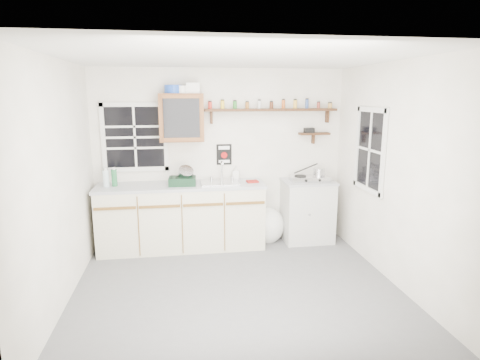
# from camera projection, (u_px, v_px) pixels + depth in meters

# --- Properties ---
(room) EXTENTS (3.64, 3.24, 2.54)m
(room) POSITION_uv_depth(u_px,v_px,m) (236.00, 179.00, 4.29)
(room) COLOR #575759
(room) RESTS_ON ground
(main_cabinet) EXTENTS (2.31, 0.63, 0.92)m
(main_cabinet) POSITION_uv_depth(u_px,v_px,m) (182.00, 216.00, 5.62)
(main_cabinet) COLOR beige
(main_cabinet) RESTS_ON floor
(right_cabinet) EXTENTS (0.73, 0.57, 0.91)m
(right_cabinet) POSITION_uv_depth(u_px,v_px,m) (307.00, 210.00, 5.92)
(right_cabinet) COLOR #BBBBB4
(right_cabinet) RESTS_ON floor
(sink) EXTENTS (0.52, 0.44, 0.29)m
(sink) POSITION_uv_depth(u_px,v_px,m) (220.00, 182.00, 5.61)
(sink) COLOR #B8B8BD
(sink) RESTS_ON main_cabinet
(upper_cabinet) EXTENTS (0.60, 0.32, 0.65)m
(upper_cabinet) POSITION_uv_depth(u_px,v_px,m) (181.00, 118.00, 5.48)
(upper_cabinet) COLOR brown
(upper_cabinet) RESTS_ON wall_back
(upper_cabinet_clutter) EXTENTS (0.47, 0.24, 0.14)m
(upper_cabinet_clutter) POSITION_uv_depth(u_px,v_px,m) (181.00, 89.00, 5.40)
(upper_cabinet_clutter) COLOR #183DA2
(upper_cabinet_clutter) RESTS_ON upper_cabinet
(spice_shelf) EXTENTS (1.91, 0.18, 0.35)m
(spice_shelf) POSITION_uv_depth(u_px,v_px,m) (271.00, 109.00, 5.72)
(spice_shelf) COLOR black
(spice_shelf) RESTS_ON wall_back
(secondary_shelf) EXTENTS (0.45, 0.16, 0.24)m
(secondary_shelf) POSITION_uv_depth(u_px,v_px,m) (313.00, 133.00, 5.90)
(secondary_shelf) COLOR black
(secondary_shelf) RESTS_ON wall_back
(warning_sign) EXTENTS (0.22, 0.02, 0.30)m
(warning_sign) POSITION_uv_depth(u_px,v_px,m) (224.00, 154.00, 5.82)
(warning_sign) COLOR black
(warning_sign) RESTS_ON wall_back
(window_back) EXTENTS (0.93, 0.03, 0.98)m
(window_back) POSITION_uv_depth(u_px,v_px,m) (135.00, 137.00, 5.58)
(window_back) COLOR black
(window_back) RESTS_ON wall_back
(window_right) EXTENTS (0.03, 0.78, 1.08)m
(window_right) POSITION_uv_depth(u_px,v_px,m) (370.00, 150.00, 5.04)
(window_right) COLOR black
(window_right) RESTS_ON wall_back
(water_bottles) EXTENTS (0.18, 0.11, 0.26)m
(water_bottles) POSITION_uv_depth(u_px,v_px,m) (110.00, 178.00, 5.38)
(water_bottles) COLOR silver
(water_bottles) RESTS_ON main_cabinet
(dish_rack) EXTENTS (0.38, 0.29, 0.27)m
(dish_rack) POSITION_uv_depth(u_px,v_px,m) (183.00, 179.00, 5.47)
(dish_rack) COLOR black
(dish_rack) RESTS_ON main_cabinet
(soap_bottle) EXTENTS (0.11, 0.11, 0.20)m
(soap_bottle) POSITION_uv_depth(u_px,v_px,m) (236.00, 173.00, 5.84)
(soap_bottle) COLOR silver
(soap_bottle) RESTS_ON main_cabinet
(rag) EXTENTS (0.17, 0.15, 0.02)m
(rag) POSITION_uv_depth(u_px,v_px,m) (252.00, 181.00, 5.66)
(rag) COLOR maroon
(rag) RESTS_ON main_cabinet
(hotplate) EXTENTS (0.57, 0.33, 0.08)m
(hotplate) POSITION_uv_depth(u_px,v_px,m) (310.00, 178.00, 5.80)
(hotplate) COLOR #B8B8BD
(hotplate) RESTS_ON right_cabinet
(saucepan) EXTENTS (0.42, 0.24, 0.18)m
(saucepan) POSITION_uv_depth(u_px,v_px,m) (319.00, 172.00, 5.81)
(saucepan) COLOR #B8B8BD
(saucepan) RESTS_ON hotplate
(trash_bag) EXTENTS (0.48, 0.43, 0.54)m
(trash_bag) POSITION_uv_depth(u_px,v_px,m) (266.00, 225.00, 5.95)
(trash_bag) COLOR white
(trash_bag) RESTS_ON floor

